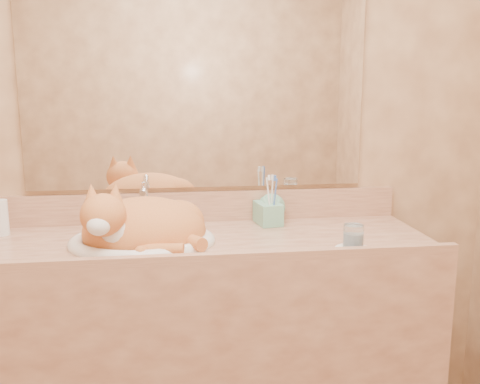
{
  "coord_description": "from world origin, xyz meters",
  "views": [
    {
      "loc": [
        -0.11,
        -1.08,
        1.37
      ],
      "look_at": [
        0.13,
        0.7,
        1.02
      ],
      "focal_mm": 40.0,
      "sensor_mm": 36.0,
      "label": 1
    }
  ],
  "objects": [
    {
      "name": "wall_back",
      "position": [
        0.0,
        1.0,
        1.25
      ],
      "size": [
        2.4,
        0.02,
        2.5
      ],
      "primitive_type": "cube",
      "color": "#926542",
      "rests_on": "ground"
    },
    {
      "name": "vanity_counter",
      "position": [
        0.0,
        0.72,
        0.42
      ],
      "size": [
        1.6,
        0.55,
        0.85
      ],
      "primitive_type": null,
      "color": "#8E583F",
      "rests_on": "floor"
    },
    {
      "name": "mirror",
      "position": [
        0.0,
        0.99,
        1.39
      ],
      "size": [
        1.3,
        0.02,
        0.8
      ],
      "primitive_type": "cube",
      "color": "white",
      "rests_on": "wall_back"
    },
    {
      "name": "sink_basin",
      "position": [
        -0.21,
        0.7,
        0.93
      ],
      "size": [
        0.57,
        0.51,
        0.15
      ],
      "primitive_type": null,
      "rotation": [
        0.0,
        0.0,
        -0.26
      ],
      "color": "white",
      "rests_on": "vanity_counter"
    },
    {
      "name": "faucet",
      "position": [
        -0.21,
        0.89,
        0.93
      ],
      "size": [
        0.06,
        0.12,
        0.17
      ],
      "primitive_type": null,
      "rotation": [
        0.0,
        0.0,
        0.17
      ],
      "color": "white",
      "rests_on": "vanity_counter"
    },
    {
      "name": "cat",
      "position": [
        -0.22,
        0.69,
        0.92
      ],
      "size": [
        0.43,
        0.35,
        0.23
      ],
      "primitive_type": null,
      "rotation": [
        0.0,
        0.0,
        -0.0
      ],
      "color": "#BE602B",
      "rests_on": "sink_basin"
    },
    {
      "name": "soap_dispenser",
      "position": [
        0.28,
        0.84,
        0.95
      ],
      "size": [
        0.1,
        0.1,
        0.19
      ],
      "primitive_type": "imported",
      "rotation": [
        0.0,
        0.0,
        0.16
      ],
      "color": "#72B696",
      "rests_on": "vanity_counter"
    },
    {
      "name": "toothbrush_cup",
      "position": [
        0.27,
        0.86,
        0.9
      ],
      "size": [
        0.13,
        0.13,
        0.1
      ],
      "primitive_type": "imported",
      "rotation": [
        0.0,
        0.0,
        -0.17
      ],
      "color": "#72B696",
      "rests_on": "vanity_counter"
    },
    {
      "name": "toothbrushes",
      "position": [
        0.27,
        0.86,
        0.97
      ],
      "size": [
        0.03,
        0.03,
        0.2
      ],
      "primitive_type": null,
      "color": "white",
      "rests_on": "toothbrush_cup"
    },
    {
      "name": "saucer",
      "position": [
        0.48,
        0.53,
        0.85
      ],
      "size": [
        0.12,
        0.12,
        0.01
      ],
      "primitive_type": "cylinder",
      "color": "white",
      "rests_on": "vanity_counter"
    },
    {
      "name": "water_glass",
      "position": [
        0.48,
        0.53,
        0.9
      ],
      "size": [
        0.07,
        0.07,
        0.08
      ],
      "primitive_type": "cylinder",
      "color": "white",
      "rests_on": "saucer"
    },
    {
      "name": "lotion_bottle",
      "position": [
        -0.72,
        0.88,
        0.91
      ],
      "size": [
        0.05,
        0.05,
        0.13
      ],
      "primitive_type": "cylinder",
      "color": "white",
      "rests_on": "vanity_counter"
    }
  ]
}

